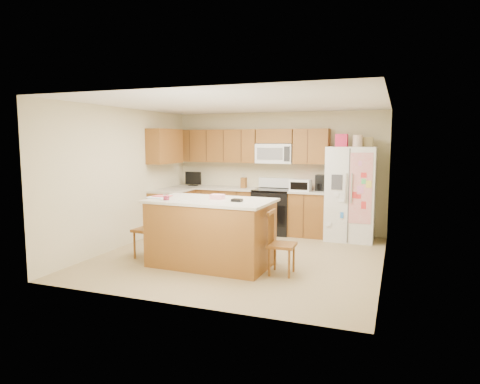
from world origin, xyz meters
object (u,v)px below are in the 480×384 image
at_px(refrigerator, 351,193).
at_px(windsor_chair_left, 150,229).
at_px(windsor_chair_right, 280,244).
at_px(island, 211,232).
at_px(stove, 273,210).
at_px(windsor_chair_back, 226,227).

distance_m(refrigerator, windsor_chair_left, 3.86).
bearing_deg(refrigerator, windsor_chair_left, -140.39).
bearing_deg(windsor_chair_right, refrigerator, 74.58).
bearing_deg(refrigerator, island, -126.19).
relative_size(stove, windsor_chair_left, 1.14).
distance_m(windsor_chair_back, windsor_chair_right, 1.37).
bearing_deg(windsor_chair_left, island, -2.47).
height_order(refrigerator, island, refrigerator).
relative_size(refrigerator, windsor_chair_right, 2.22).
distance_m(island, windsor_chair_right, 1.12).
distance_m(stove, windsor_chair_left, 2.86).
distance_m(island, windsor_chair_back, 0.69).
xyz_separation_m(refrigerator, windsor_chair_left, (-2.95, -2.44, -0.45)).
xyz_separation_m(refrigerator, island, (-1.82, -2.49, -0.41)).
distance_m(refrigerator, island, 3.12).
bearing_deg(windsor_chair_left, windsor_chair_back, 30.03).
xyz_separation_m(windsor_chair_back, windsor_chair_right, (1.14, -0.76, -0.03)).
relative_size(windsor_chair_left, windsor_chair_back, 1.00).
distance_m(refrigerator, windsor_chair_right, 2.70).
height_order(stove, island, stove).
height_order(island, windsor_chair_left, island).
relative_size(windsor_chair_left, windsor_chair_right, 1.08).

